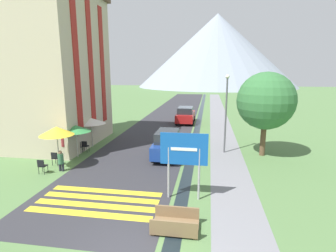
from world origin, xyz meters
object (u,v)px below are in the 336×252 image
object	(u,v)px
parked_car_near	(168,144)
cafe_chair_far_left	(79,146)
footbridge	(175,224)
cafe_chair_far_right	(85,145)
hotel_building	(55,59)
cafe_umbrella_front_yellow	(56,131)
person_standing_terrace	(64,145)
tree_by_path	(266,101)
streetlamp	(226,108)
road_sign	(184,155)
cafe_umbrella_rear_white	(91,121)
cafe_umbrella_middle_green	(76,129)
person_seated_far	(76,144)
parked_car_far	(185,115)
cafe_chair_near_right	(55,157)
cafe_chair_nearest	(42,165)
person_seated_near	(61,160)

from	to	relation	value
parked_car_near	cafe_chair_far_left	distance (m)	6.37
footbridge	cafe_chair_far_right	size ratio (longest dim) A/B	2.00
hotel_building	cafe_umbrella_front_yellow	bearing A→B (deg)	-61.02
person_standing_terrace	tree_by_path	world-z (taller)	tree_by_path
footbridge	cafe_chair_far_right	xyz separation A→B (m)	(-7.59, 8.31, 0.29)
hotel_building	streetlamp	xyz separation A→B (m)	(12.87, -0.53, -3.37)
road_sign	footbridge	xyz separation A→B (m)	(-0.06, -2.47, -1.86)
cafe_umbrella_rear_white	person_standing_terrace	xyz separation A→B (m)	(-0.47, -3.18, -1.04)
person_standing_terrace	cafe_chair_far_left	bearing A→B (deg)	82.53
streetlamp	cafe_umbrella_middle_green	bearing A→B (deg)	-165.14
road_sign	person_seated_far	xyz separation A→B (m)	(-8.08, 5.45, -1.41)
footbridge	person_standing_terrace	xyz separation A→B (m)	(-8.15, 6.57, 0.77)
person_seated_far	parked_car_far	bearing A→B (deg)	62.16
cafe_umbrella_middle_green	cafe_chair_near_right	bearing A→B (deg)	-109.19
cafe_chair_far_right	parked_car_near	bearing A→B (deg)	27.71
parked_car_far	cafe_umbrella_front_yellow	xyz separation A→B (m)	(-6.23, -15.16, 1.38)
parked_car_far	streetlamp	size ratio (longest dim) A/B	0.78
footbridge	person_standing_terrace	distance (m)	10.50
cafe_umbrella_middle_green	tree_by_path	world-z (taller)	tree_by_path
parked_car_far	person_standing_terrace	distance (m)	15.30
cafe_chair_near_right	streetlamp	distance (m)	11.64
parked_car_far	person_seated_far	size ratio (longest dim) A/B	3.50
cafe_chair_near_right	cafe_umbrella_front_yellow	world-z (taller)	cafe_umbrella_front_yellow
footbridge	cafe_umbrella_front_yellow	xyz separation A→B (m)	(-7.70, 5.17, 2.06)
cafe_chair_nearest	person_seated_near	distance (m)	1.02
person_seated_near	cafe_chair_far_left	bearing A→B (deg)	100.80
parked_car_far	cafe_chair_nearest	xyz separation A→B (m)	(-6.67, -16.17, -0.40)
parked_car_near	cafe_umbrella_rear_white	world-z (taller)	cafe_umbrella_rear_white
cafe_chair_near_right	streetlamp	size ratio (longest dim) A/B	0.15
cafe_chair_far_left	person_seated_near	xyz separation A→B (m)	(0.65, -3.38, 0.18)
footbridge	cafe_chair_far_left	world-z (taller)	cafe_chair_far_left
cafe_chair_nearest	cafe_umbrella_middle_green	xyz separation A→B (m)	(0.54, 3.08, 1.48)
cafe_chair_far_left	cafe_chair_nearest	bearing A→B (deg)	-67.42
parked_car_near	cafe_umbrella_front_yellow	size ratio (longest dim) A/B	1.65
road_sign	cafe_chair_nearest	bearing A→B (deg)	168.31
cafe_umbrella_rear_white	person_standing_terrace	world-z (taller)	cafe_umbrella_rear_white
cafe_chair_far_left	cafe_chair_near_right	xyz separation A→B (m)	(-0.24, -2.54, 0.00)
person_seated_near	tree_by_path	xyz separation A→B (m)	(12.14, 4.91, 3.08)
person_seated_far	cafe_chair_far_left	bearing A→B (deg)	67.73
cafe_chair_far_left	footbridge	bearing A→B (deg)	-20.16
cafe_umbrella_rear_white	person_standing_terrace	bearing A→B (deg)	-98.42
cafe_chair_nearest	footbridge	bearing A→B (deg)	-2.35
cafe_chair_far_right	person_seated_far	distance (m)	0.62
cafe_chair_far_right	person_seated_near	world-z (taller)	person_seated_near
cafe_umbrella_front_yellow	tree_by_path	xyz separation A→B (m)	(12.54, 4.46, 1.48)
cafe_chair_nearest	cafe_umbrella_front_yellow	size ratio (longest dim) A/B	0.33
cafe_umbrella_front_yellow	tree_by_path	world-z (taller)	tree_by_path
cafe_chair_far_left	cafe_chair_near_right	size ratio (longest dim) A/B	1.00
footbridge	parked_car_near	world-z (taller)	parked_car_near
footbridge	tree_by_path	size ratio (longest dim) A/B	0.30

